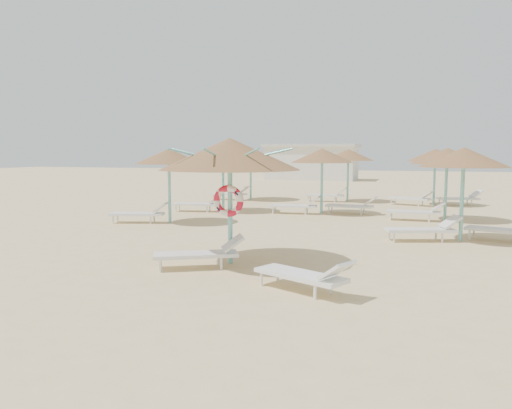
% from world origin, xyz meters
% --- Properties ---
extents(ground, '(120.00, 120.00, 0.00)m').
position_xyz_m(ground, '(0.00, 0.00, 0.00)').
color(ground, '#DBC085').
rests_on(ground, ground).
extents(main_palapa, '(3.17, 3.17, 2.84)m').
position_xyz_m(main_palapa, '(-0.33, 0.22, 2.47)').
color(main_palapa, '#71C4BE').
rests_on(main_palapa, ground).
extents(lounger_main_a, '(1.99, 1.45, 0.71)m').
position_xyz_m(lounger_main_a, '(-0.73, -0.44, 0.34)').
color(lounger_main_a, white).
rests_on(lounger_main_a, ground).
extents(lounger_main_b, '(1.98, 1.33, 0.70)m').
position_xyz_m(lounger_main_b, '(1.84, -1.59, 0.33)').
color(lounger_main_b, white).
rests_on(lounger_main_b, ground).
extents(palapa_field, '(17.56, 13.00, 2.72)m').
position_xyz_m(palapa_field, '(1.13, 10.25, 2.30)').
color(palapa_field, '#71C4BE').
rests_on(palapa_field, ground).
extents(service_hut, '(8.40, 4.40, 3.25)m').
position_xyz_m(service_hut, '(-6.00, 35.00, 1.64)').
color(service_hut, silver).
rests_on(service_hut, ground).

